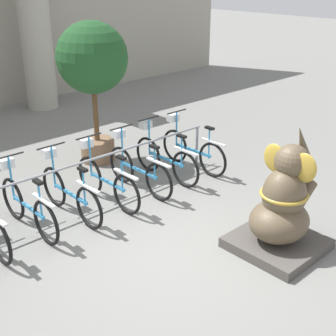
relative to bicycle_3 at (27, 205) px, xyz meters
The scene contains 11 objects.
ground_plane 2.22m from the bicycle_3, 59.11° to the right, with size 60.00×60.00×0.00m, color slate.
column_right 7.02m from the bicycle_3, 59.23° to the left, with size 1.01×1.01×5.16m.
bike_rack 0.72m from the bicycle_3, ahead, with size 5.98×0.05×0.77m.
bicycle_3 is the anchor object (origin of this frame).
bicycle_4 0.67m from the bicycle_3, ahead, with size 0.48×1.65×1.05m.
bicycle_5 1.35m from the bicycle_3, ahead, with size 0.48×1.65×1.05m.
bicycle_6 2.02m from the bicycle_3, ahead, with size 0.48×1.65×1.05m.
bicycle_7 2.69m from the bicycle_3, ahead, with size 0.48×1.65×1.05m.
bicycle_8 3.36m from the bicycle_3, ahead, with size 0.48×1.65×1.05m.
elephant_statue 3.59m from the bicycle_3, 50.38° to the right, with size 1.13×1.13×1.73m.
potted_tree 3.13m from the bicycle_3, 33.61° to the left, with size 1.33×1.33×2.69m.
Camera 1 is at (-3.69, -3.89, 3.55)m, focal length 50.00 mm.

